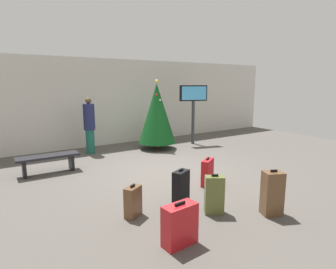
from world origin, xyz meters
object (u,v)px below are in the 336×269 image
at_px(suitcase_2, 207,172).
at_px(suitcase_4, 181,188).
at_px(suitcase_1, 214,195).
at_px(traveller_0, 89,124).
at_px(suitcase_3, 133,202).
at_px(suitcase_0, 272,193).
at_px(suitcase_5, 180,225).
at_px(flight_info_kiosk, 193,102).
at_px(waiting_bench, 48,160).
at_px(holiday_tree, 157,113).

bearing_deg(suitcase_2, suitcase_4, -154.27).
bearing_deg(suitcase_1, traveller_0, 95.27).
distance_m(suitcase_2, suitcase_3, 2.17).
bearing_deg(traveller_0, suitcase_3, -98.99).
height_order(suitcase_0, suitcase_5, suitcase_0).
height_order(flight_info_kiosk, traveller_0, flight_info_kiosk).
xyz_separation_m(suitcase_3, suitcase_4, (0.98, -0.06, 0.07)).
bearing_deg(suitcase_0, suitcase_1, 144.59).
bearing_deg(traveller_0, suitcase_1, -84.73).
distance_m(waiting_bench, traveller_0, 2.25).
xyz_separation_m(suitcase_2, suitcase_5, (-1.94, -1.65, 0.01)).
xyz_separation_m(waiting_bench, suitcase_3, (0.80, -3.36, -0.09)).
relative_size(holiday_tree, suitcase_1, 3.32).
bearing_deg(waiting_bench, suitcase_5, -77.72).
relative_size(holiday_tree, suitcase_4, 3.40).
relative_size(suitcase_1, suitcase_3, 1.26).
xyz_separation_m(flight_info_kiosk, traveller_0, (-3.81, 0.64, -0.64)).
height_order(holiday_tree, traveller_0, holiday_tree).
height_order(suitcase_1, suitcase_5, suitcase_1).
bearing_deg(suitcase_2, waiting_bench, 135.49).
bearing_deg(suitcase_0, suitcase_2, 89.58).
distance_m(traveller_0, suitcase_2, 4.61).
bearing_deg(suitcase_5, suitcase_2, 40.38).
relative_size(traveller_0, suitcase_1, 2.52).
relative_size(flight_info_kiosk, suitcase_2, 3.49).
xyz_separation_m(suitcase_3, suitcase_5, (0.18, -1.16, 0.04)).
bearing_deg(holiday_tree, flight_info_kiosk, -0.02).
height_order(waiting_bench, suitcase_5, suitcase_5).
distance_m(flight_info_kiosk, suitcase_3, 6.35).
height_order(waiting_bench, suitcase_1, suitcase_1).
height_order(waiting_bench, suitcase_4, suitcase_4).
height_order(suitcase_1, suitcase_3, suitcase_1).
bearing_deg(holiday_tree, waiting_bench, -167.38).
height_order(suitcase_0, suitcase_4, suitcase_0).
relative_size(suitcase_2, suitcase_3, 1.10).
distance_m(traveller_0, suitcase_1, 5.58).
distance_m(suitcase_1, suitcase_4, 0.68).
bearing_deg(suitcase_3, traveller_0, 81.01).
xyz_separation_m(waiting_bench, suitcase_4, (1.79, -3.42, -0.02)).
xyz_separation_m(traveller_0, suitcase_2, (1.35, -4.36, -0.67)).
bearing_deg(suitcase_4, suitcase_1, -64.58).
distance_m(holiday_tree, suitcase_5, 6.12).
distance_m(holiday_tree, suitcase_2, 3.93).
distance_m(suitcase_0, suitcase_3, 2.46).
relative_size(holiday_tree, traveller_0, 1.32).
bearing_deg(suitcase_2, suitcase_1, -125.90).
relative_size(suitcase_1, suitcase_4, 1.02).
xyz_separation_m(traveller_0, suitcase_5, (-0.58, -6.01, -0.67)).
relative_size(flight_info_kiosk, suitcase_3, 3.83).
distance_m(suitcase_0, suitcase_1, 1.02).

